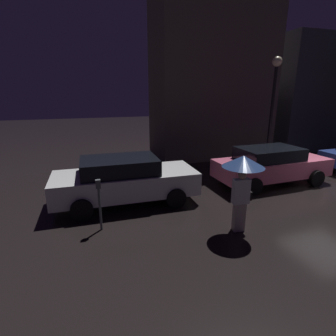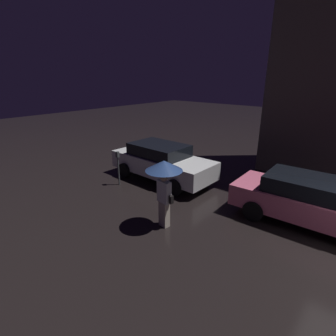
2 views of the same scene
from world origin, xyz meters
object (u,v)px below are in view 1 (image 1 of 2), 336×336
parking_meter (99,200)px  parked_car_white (125,179)px  street_lamp_near (274,93)px  pedestrian_with_umbrella (243,172)px  parked_car_pink (271,165)px

parking_meter → parked_car_white: bearing=60.7°
parking_meter → street_lamp_near: street_lamp_near is taller
parked_car_white → parking_meter: parked_car_white is taller
parked_car_white → pedestrian_with_umbrella: size_ratio=2.26×
pedestrian_with_umbrella → parking_meter: (-3.33, 1.11, -0.73)m
pedestrian_with_umbrella → street_lamp_near: street_lamp_near is taller
parking_meter → street_lamp_near: (7.96, 3.78, 2.51)m
parked_car_pink → parking_meter: size_ratio=3.29×
parked_car_white → parked_car_pink: bearing=2.2°
parked_car_white → street_lamp_near: size_ratio=0.91×
parked_car_pink → street_lamp_near: (1.50, 2.13, 2.61)m
street_lamp_near → parked_car_white: bearing=-162.5°
parked_car_pink → street_lamp_near: 3.68m
street_lamp_near → parked_car_pink: bearing=-125.1°
parked_car_white → parking_meter: 1.78m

